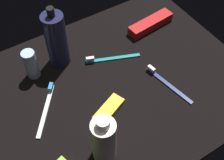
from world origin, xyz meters
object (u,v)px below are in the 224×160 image
lotion_bottle (56,40)px  snack_bar_yellow (109,110)px  deodorant_stick (31,64)px  toothpaste_box_red (151,24)px  toothbrush_navy (166,82)px  bodywash_bottle (104,140)px  toothbrush_white (46,106)px  toothbrush_teal (110,58)px

lotion_bottle → snack_bar_yellow: lotion_bottle is taller
deodorant_stick → toothpaste_box_red: bearing=-1.9°
toothbrush_navy → snack_bar_yellow: toothbrush_navy is taller
toothpaste_box_red → lotion_bottle: bearing=170.3°
bodywash_bottle → toothbrush_white: bearing=108.2°
toothbrush_white → toothbrush_navy: bearing=-18.1°
toothbrush_white → snack_bar_yellow: toothbrush_white is taller
toothbrush_teal → toothbrush_white: size_ratio=1.14×
toothbrush_white → toothpaste_box_red: 47.37cm
toothbrush_white → toothpaste_box_red: toothpaste_box_red is taller
toothbrush_teal → toothbrush_white: bearing=-166.0°
deodorant_stick → lotion_bottle: bearing=6.6°
lotion_bottle → bodywash_bottle: lotion_bottle is taller
toothbrush_white → toothbrush_teal: bearing=14.0°
deodorant_stick → toothbrush_navy: 41.45cm
lotion_bottle → toothbrush_teal: size_ratio=1.24×
toothbrush_white → toothpaste_box_red: (45.86, 11.83, 0.99)cm
toothbrush_white → snack_bar_yellow: bearing=-35.7°
lotion_bottle → toothbrush_navy: lotion_bottle is taller
lotion_bottle → snack_bar_yellow: 26.56cm
lotion_bottle → snack_bar_yellow: (3.28, -24.88, -8.68)cm
bodywash_bottle → toothbrush_navy: bodywash_bottle is taller
toothbrush_teal → toothbrush_white: (-25.26, -6.28, 0.00)cm
deodorant_stick → toothbrush_navy: deodorant_stick is taller
toothbrush_white → toothbrush_navy: (34.78, -11.39, 0.00)cm
toothbrush_white → snack_bar_yellow: size_ratio=1.45×
toothbrush_teal → toothbrush_navy: same height
toothbrush_teal → snack_bar_yellow: toothbrush_teal is taller
bodywash_bottle → deodorant_stick: bearing=98.5°
toothbrush_navy → toothbrush_white: bearing=161.9°
bodywash_bottle → snack_bar_yellow: size_ratio=1.62×
lotion_bottle → bodywash_bottle: 35.66cm
toothpaste_box_red → toothbrush_white: bearing=-171.0°
bodywash_bottle → deodorant_stick: 34.71cm
deodorant_stick → toothbrush_white: (-1.74, -13.26, -4.39)cm
toothbrush_white → toothpaste_box_red: size_ratio=0.86×
bodywash_bottle → toothbrush_white: (-6.89, 20.97, -7.07)cm
bodywash_bottle → toothbrush_navy: (27.89, 9.57, -7.07)cm
toothbrush_navy → deodorant_stick: bearing=143.3°
deodorant_stick → toothpaste_box_red: size_ratio=0.57×
toothbrush_teal → toothpaste_box_red: toothpaste_box_red is taller
deodorant_stick → toothbrush_white: size_ratio=0.66×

